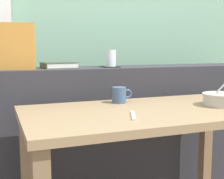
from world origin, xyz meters
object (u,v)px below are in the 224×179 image
Objects in this scene: breakfast_table at (148,133)px; coaster_square at (111,67)px; throw_pillow at (6,46)px; ceramic_mug at (119,95)px; fork_utensil at (133,115)px; juice_glass at (111,59)px; soup_bowl at (222,99)px; closed_book at (59,65)px.

coaster_square is (0.01, 0.53, 0.29)m from breakfast_table.
throw_pillow is 0.70m from ceramic_mug.
coaster_square is at bearing 89.25° from breakfast_table.
coaster_square is at bearing 77.46° from ceramic_mug.
juice_glass is at bearing 99.61° from fork_utensil.
throw_pillow is 1.88× the size of fork_utensil.
breakfast_table is 11.55× the size of juice_glass.
ceramic_mug is at bearing 106.56° from breakfast_table.
fork_utensil is at bearing -54.30° from throw_pillow.
closed_book is at bearing 138.45° from soup_bowl.
coaster_square is 0.96× the size of juice_glass.
fork_utensil is (0.18, -0.69, -0.18)m from closed_book.
coaster_square is 0.64m from throw_pillow.
closed_book reaches higher than soup_bowl.
soup_bowl is 1.75× the size of ceramic_mug.
soup_bowl reaches higher than breakfast_table.
juice_glass reaches higher than fork_utensil.
juice_glass reaches higher than coaster_square.
breakfast_table is 10.64× the size of ceramic_mug.
coaster_square is 0.88× the size of ceramic_mug.
juice_glass is at bearing 0.00° from coaster_square.
juice_glass is 0.53× the size of soup_bowl.
breakfast_table is 3.76× the size of throw_pillow.
soup_bowl is (0.39, -0.58, -0.19)m from juice_glass.
breakfast_table is 0.63m from juice_glass.
coaster_square reaches higher than soup_bowl.
throw_pillow is 2.83× the size of ceramic_mug.
ceramic_mug is at bearing -55.82° from closed_book.
closed_book is 1.92× the size of ceramic_mug.
soup_bowl is at bearing -31.09° from throw_pillow.
coaster_square is 0.46× the size of closed_book.
breakfast_table is 0.27m from ceramic_mug.
fork_utensil is 0.33m from ceramic_mug.
ceramic_mug is (0.55, -0.35, -0.26)m from throw_pillow.
throw_pillow reaches higher than ceramic_mug.
juice_glass reaches higher than soup_bowl.
juice_glass is 0.33× the size of throw_pillow.
soup_bowl is (1.01, -0.61, -0.27)m from throw_pillow.
soup_bowl is (0.39, -0.58, -0.14)m from coaster_square.
soup_bowl is at bearing -56.20° from coaster_square.
throw_pillow is at bearing 177.21° from coaster_square.
throw_pillow reaches higher than fork_utensil.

